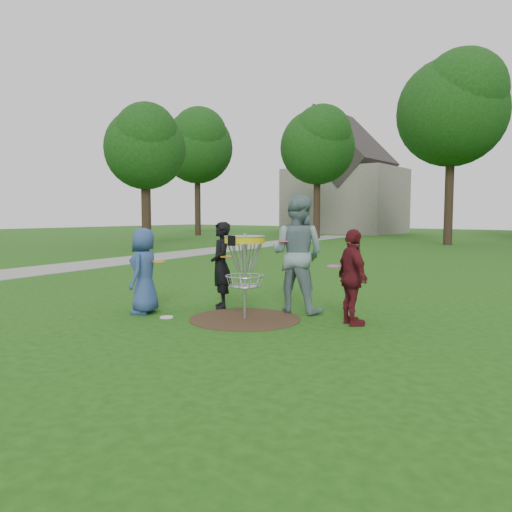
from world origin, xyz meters
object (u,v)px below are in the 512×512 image
Objects in this scene: player_maroon at (353,277)px; disc_golf_basket at (245,256)px; player_blue at (144,271)px; player_grey at (297,254)px; player_black at (221,265)px.

disc_golf_basket is at bearing 61.37° from player_maroon.
player_blue is 2.63m from player_grey.
player_black is 1.40m from player_grey.
player_blue is 1.36m from player_black.
disc_golf_basket is (-1.57, -0.65, 0.29)m from player_maroon.
player_blue reaches higher than disc_golf_basket.
disc_golf_basket is at bearing 14.51° from player_black.
player_maroon is (3.23, 1.30, 0.00)m from player_blue.
player_maroon is at bearing 22.54° from disc_golf_basket.
player_blue is 1.06× the size of disc_golf_basket.
player_black is 1.06× the size of player_maroon.
player_blue is 3.48m from player_maroon.
player_maroon is 1.72m from disc_golf_basket.
player_grey reaches higher than player_blue.
player_maroon is at bearing 86.64° from player_blue.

